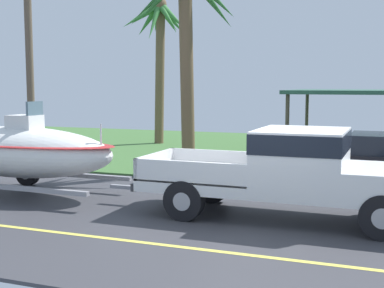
# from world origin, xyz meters

# --- Properties ---
(ground) EXTENTS (36.00, 22.00, 0.11)m
(ground) POSITION_xyz_m (0.00, 8.38, -0.01)
(ground) COLOR #38383D
(pickup_truck_towing) EXTENTS (5.83, 2.01, 1.80)m
(pickup_truck_towing) POSITION_xyz_m (0.84, 0.70, 1.01)
(pickup_truck_towing) COLOR silver
(pickup_truck_towing) RESTS_ON ground
(boat_on_trailer) EXTENTS (6.40, 2.26, 2.27)m
(boat_on_trailer) POSITION_xyz_m (-6.00, 0.70, 1.06)
(boat_on_trailer) COLOR gray
(boat_on_trailer) RESTS_ON ground
(carport_awning) EXTENTS (6.80, 4.90, 2.47)m
(carport_awning) POSITION_xyz_m (2.09, 11.42, 2.35)
(carport_awning) COLOR #4C4238
(carport_awning) RESTS_ON ground
(palm_tree_near_left) EXTENTS (3.34, 2.79, 6.30)m
(palm_tree_near_left) POSITION_xyz_m (-3.30, 5.05, 4.74)
(palm_tree_near_left) COLOR brown
(palm_tree_near_left) RESTS_ON ground
(palm_tree_mid) EXTENTS (2.90, 3.34, 6.50)m
(palm_tree_mid) POSITION_xyz_m (-7.35, 11.98, 4.93)
(palm_tree_mid) COLOR brown
(palm_tree_mid) RESTS_ON ground
(utility_pole) EXTENTS (0.24, 1.80, 7.70)m
(utility_pole) POSITION_xyz_m (-8.50, 4.51, 4.00)
(utility_pole) COLOR brown
(utility_pole) RESTS_ON ground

